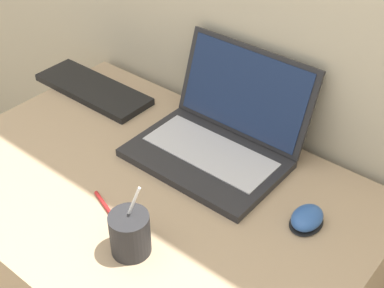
{
  "coord_description": "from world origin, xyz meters",
  "views": [
    {
      "loc": [
        0.68,
        -0.31,
        1.6
      ],
      "look_at": [
        0.05,
        0.46,
        0.84
      ],
      "focal_mm": 50.0,
      "sensor_mm": 36.0,
      "label": 1
    }
  ],
  "objects_px": {
    "computer_mouse": "(307,218)",
    "external_keyboard": "(93,89)",
    "pen": "(108,210)",
    "laptop": "(219,134)",
    "drink_cup": "(130,233)"
  },
  "relations": [
    {
      "from": "computer_mouse",
      "to": "external_keyboard",
      "type": "relative_size",
      "value": 0.24
    },
    {
      "from": "external_keyboard",
      "to": "pen",
      "type": "height_order",
      "value": "external_keyboard"
    },
    {
      "from": "external_keyboard",
      "to": "pen",
      "type": "bearing_deg",
      "value": -38.58
    },
    {
      "from": "computer_mouse",
      "to": "pen",
      "type": "distance_m",
      "value": 0.44
    },
    {
      "from": "laptop",
      "to": "drink_cup",
      "type": "xyz_separation_m",
      "value": [
        0.06,
        -0.38,
        -0.0
      ]
    },
    {
      "from": "laptop",
      "to": "external_keyboard",
      "type": "height_order",
      "value": "laptop"
    },
    {
      "from": "computer_mouse",
      "to": "pen",
      "type": "xyz_separation_m",
      "value": [
        -0.36,
        -0.25,
        -0.01
      ]
    },
    {
      "from": "drink_cup",
      "to": "external_keyboard",
      "type": "distance_m",
      "value": 0.64
    },
    {
      "from": "external_keyboard",
      "to": "pen",
      "type": "xyz_separation_m",
      "value": [
        0.4,
        -0.32,
        -0.01
      ]
    },
    {
      "from": "laptop",
      "to": "computer_mouse",
      "type": "bearing_deg",
      "value": -15.63
    },
    {
      "from": "laptop",
      "to": "pen",
      "type": "distance_m",
      "value": 0.34
    },
    {
      "from": "laptop",
      "to": "computer_mouse",
      "type": "relative_size",
      "value": 4.12
    },
    {
      "from": "drink_cup",
      "to": "computer_mouse",
      "type": "height_order",
      "value": "drink_cup"
    },
    {
      "from": "drink_cup",
      "to": "external_keyboard",
      "type": "xyz_separation_m",
      "value": [
        -0.52,
        0.37,
        -0.04
      ]
    },
    {
      "from": "external_keyboard",
      "to": "computer_mouse",
      "type": "bearing_deg",
      "value": -5.54
    }
  ]
}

